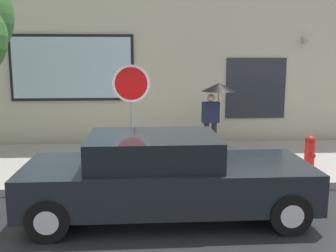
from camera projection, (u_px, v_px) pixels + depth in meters
The scene contains 7 objects.
ground_plane at pixel (144, 214), 6.74m from camera, with size 60.00×60.00×0.00m, color black.
sidewalk at pixel (143, 163), 9.67m from camera, with size 20.00×4.00×0.15m, color gray.
building_facade at pixel (141, 27), 11.53m from camera, with size 20.00×0.67×7.00m.
parked_car at pixel (165, 177), 6.55m from camera, with size 4.66×1.85×1.38m.
fire_hydrant at pixel (310, 153), 8.82m from camera, with size 0.30×0.44×0.76m.
pedestrian_with_umbrella at pixel (216, 98), 10.36m from camera, with size 0.91×0.91×1.81m.
stop_sign at pixel (131, 99), 8.08m from camera, with size 0.76×0.10×2.33m.
Camera 1 is at (-0.01, -6.39, 2.64)m, focal length 42.44 mm.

